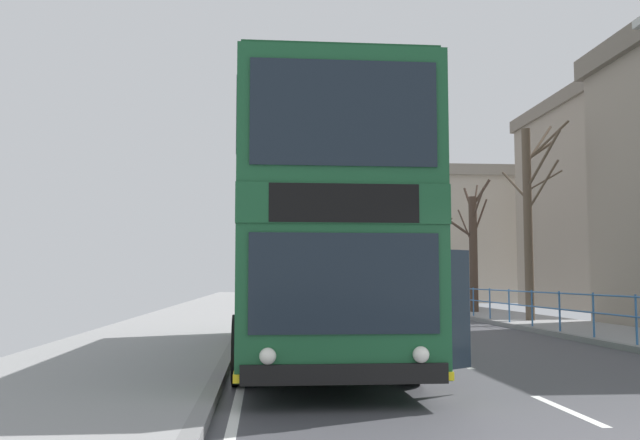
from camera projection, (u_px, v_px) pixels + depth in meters
double_decker_bus_main at (311, 238)px, 13.63m from camera, size 3.39×10.82×4.52m
background_bus_far_lane at (387, 276)px, 37.11m from camera, size 2.75×10.16×3.10m
pedestrian_railing_far_kerb at (559, 304)px, 19.07m from camera, size 0.05×31.65×1.09m
bare_tree_far_00 at (430, 247)px, 41.14m from camera, size 2.37×2.57×7.26m
bare_tree_far_01 at (530, 214)px, 24.37m from camera, size 2.06×2.66×7.10m
bare_tree_far_02 at (473, 248)px, 30.46m from camera, size 2.03×2.31×5.78m
background_building_00 at (495, 238)px, 51.19m from camera, size 12.71×12.40×9.01m
background_building_01 at (640, 202)px, 35.62m from camera, size 9.03×12.39×10.96m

